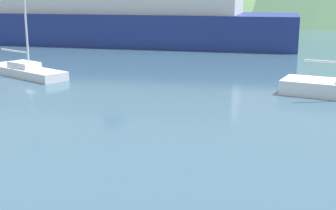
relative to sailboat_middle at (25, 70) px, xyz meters
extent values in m
cube|color=silver|center=(0.00, 0.00, -0.11)|extent=(5.88, 5.20, 0.48)
cube|color=silver|center=(0.00, 0.00, 0.30)|extent=(2.16, 2.04, 0.34)
cylinder|color=#BCBCC1|center=(0.37, -0.30, 3.17)|extent=(0.12, 0.12, 6.06)
cylinder|color=#BCBCC1|center=(-0.74, 0.60, 1.03)|extent=(2.27, 1.87, 0.10)
cube|color=navy|center=(2.38, 18.35, 1.09)|extent=(35.35, 15.77, 2.88)
camera|label=1|loc=(9.27, -26.55, 4.35)|focal=50.00mm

